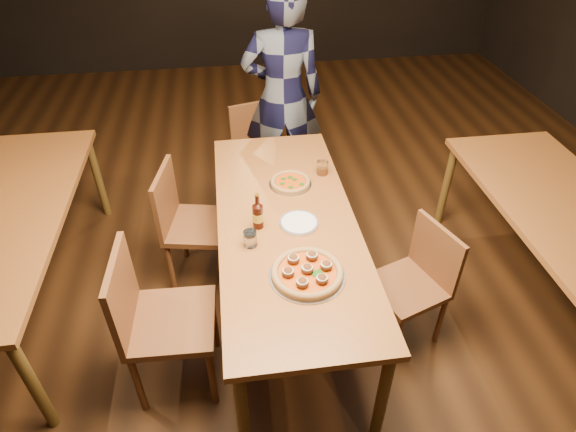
{
  "coord_description": "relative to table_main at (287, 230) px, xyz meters",
  "views": [
    {
      "loc": [
        -0.29,
        -2.16,
        2.49
      ],
      "look_at": [
        0.0,
        -0.05,
        0.82
      ],
      "focal_mm": 30.0,
      "sensor_mm": 36.0,
      "label": 1
    }
  ],
  "objects": [
    {
      "name": "table_left",
      "position": [
        -1.7,
        0.3,
        0.0
      ],
      "size": [
        0.8,
        2.0,
        0.75
      ],
      "color": "brown",
      "rests_on": "ground"
    },
    {
      "name": "chair_main_sw",
      "position": [
        -0.54,
        0.4,
        -0.22
      ],
      "size": [
        0.5,
        0.5,
        0.91
      ],
      "primitive_type": null,
      "rotation": [
        0.0,
        0.0,
        1.38
      ],
      "color": "brown",
      "rests_on": "ground"
    },
    {
      "name": "chair_end",
      "position": [
        -0.03,
        1.24,
        -0.24
      ],
      "size": [
        0.5,
        0.5,
        0.88
      ],
      "primitive_type": null,
      "rotation": [
        0.0,
        0.0,
        0.27
      ],
      "color": "brown",
      "rests_on": "ground"
    },
    {
      "name": "ground",
      "position": [
        0.0,
        0.0,
        -0.68
      ],
      "size": [
        9.0,
        9.0,
        0.0
      ],
      "primitive_type": "plane",
      "color": "black"
    },
    {
      "name": "table_main",
      "position": [
        0.0,
        0.0,
        0.0
      ],
      "size": [
        0.8,
        2.0,
        0.75
      ],
      "color": "brown",
      "rests_on": "ground"
    },
    {
      "name": "chair_main_nw",
      "position": [
        -0.68,
        -0.43,
        -0.19
      ],
      "size": [
        0.47,
        0.47,
        0.97
      ],
      "primitive_type": null,
      "rotation": [
        0.0,
        0.0,
        1.53
      ],
      "color": "brown",
      "rests_on": "ground"
    },
    {
      "name": "amber_glass",
      "position": [
        0.3,
        0.46,
        0.12
      ],
      "size": [
        0.07,
        0.07,
        0.09
      ],
      "primitive_type": "cylinder",
      "color": "#954A10",
      "rests_on": "table_main"
    },
    {
      "name": "table_right",
      "position": [
        1.7,
        -0.2,
        0.0
      ],
      "size": [
        0.8,
        2.0,
        0.75
      ],
      "color": "brown",
      "rests_on": "ground"
    },
    {
      "name": "plate_stack",
      "position": [
        0.06,
        -0.05,
        0.08
      ],
      "size": [
        0.22,
        0.22,
        0.02
      ],
      "primitive_type": "cylinder",
      "color": "white",
      "rests_on": "table_main"
    },
    {
      "name": "beer_bottle",
      "position": [
        -0.17,
        -0.04,
        0.15
      ],
      "size": [
        0.06,
        0.06,
        0.22
      ],
      "rotation": [
        0.0,
        0.0,
        0.13
      ],
      "color": "black",
      "rests_on": "table_main"
    },
    {
      "name": "room_shell",
      "position": [
        0.0,
        0.0,
        1.18
      ],
      "size": [
        9.0,
        9.0,
        9.0
      ],
      "color": "black",
      "rests_on": "ground"
    },
    {
      "name": "pizza_margherita",
      "position": [
        0.07,
        0.36,
        0.09
      ],
      "size": [
        0.27,
        0.27,
        0.04
      ],
      "rotation": [
        0.0,
        0.0,
        0.42
      ],
      "color": "#B7B7BF",
      "rests_on": "table_main"
    },
    {
      "name": "pizza_meatball",
      "position": [
        0.04,
        -0.46,
        0.1
      ],
      "size": [
        0.39,
        0.39,
        0.07
      ],
      "rotation": [
        0.0,
        0.0,
        -0.15
      ],
      "color": "#B7B7BF",
      "rests_on": "table_main"
    },
    {
      "name": "diner",
      "position": [
        0.16,
        1.39,
        0.21
      ],
      "size": [
        0.66,
        0.45,
        1.77
      ],
      "primitive_type": "imported",
      "rotation": [
        0.0,
        0.0,
        3.1
      ],
      "color": "black",
      "rests_on": "ground"
    },
    {
      "name": "water_glass",
      "position": [
        -0.23,
        -0.19,
        0.12
      ],
      "size": [
        0.07,
        0.07,
        0.09
      ],
      "primitive_type": "cylinder",
      "color": "white",
      "rests_on": "table_main"
    },
    {
      "name": "chair_main_e",
      "position": [
        0.67,
        -0.3,
        -0.26
      ],
      "size": [
        0.49,
        0.49,
        0.83
      ],
      "primitive_type": null,
      "rotation": [
        0.0,
        0.0,
        -1.22
      ],
      "color": "brown",
      "rests_on": "ground"
    }
  ]
}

